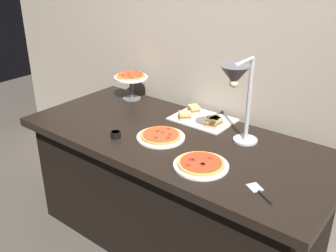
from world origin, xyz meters
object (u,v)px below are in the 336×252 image
object	(u,v)px
pizza_plate_front	(161,136)
sandwich_platter	(202,118)
serving_spatula	(260,192)
pizza_plate_raised_stand	(131,79)
sauce_cup_near	(116,134)
pizza_plate_center	(201,164)
heat_lamp	(237,84)

from	to	relation	value
pizza_plate_front	sandwich_platter	size ratio (longest dim) A/B	0.74
serving_spatula	sandwich_platter	bearing A→B (deg)	141.96
pizza_plate_raised_stand	sauce_cup_near	size ratio (longest dim) A/B	4.03
pizza_plate_front	pizza_plate_center	bearing A→B (deg)	-18.91
heat_lamp	pizza_plate_center	xyz separation A→B (m)	(-0.04, -0.24, -0.37)
heat_lamp	pizza_plate_raised_stand	size ratio (longest dim) A/B	2.04
heat_lamp	pizza_plate_front	world-z (taller)	heat_lamp
pizza_plate_center	sandwich_platter	size ratio (longest dim) A/B	0.74
sauce_cup_near	pizza_plate_center	bearing A→B (deg)	3.03
pizza_plate_center	pizza_plate_raised_stand	size ratio (longest dim) A/B	1.17
sandwich_platter	pizza_plate_front	bearing A→B (deg)	-98.82
heat_lamp	pizza_plate_raised_stand	bearing A→B (deg)	165.61
sauce_cup_near	serving_spatula	size ratio (longest dim) A/B	0.37
pizza_plate_center	serving_spatula	world-z (taller)	pizza_plate_center
heat_lamp	sauce_cup_near	xyz separation A→B (m)	(-0.62, -0.27, -0.36)
pizza_plate_front	sauce_cup_near	size ratio (longest dim) A/B	4.69
heat_lamp	sandwich_platter	xyz separation A→B (m)	(-0.35, 0.23, -0.36)
pizza_plate_center	serving_spatula	distance (m)	0.34
heat_lamp	pizza_plate_raised_stand	xyz separation A→B (m)	(-0.98, 0.25, -0.23)
pizza_plate_center	pizza_plate_raised_stand	bearing A→B (deg)	152.27
serving_spatula	heat_lamp	bearing A→B (deg)	137.62
pizza_plate_raised_stand	sandwich_platter	bearing A→B (deg)	-1.62
pizza_plate_center	sauce_cup_near	world-z (taller)	sauce_cup_near
pizza_plate_raised_stand	sandwich_platter	xyz separation A→B (m)	(0.63, -0.02, -0.13)
heat_lamp	serving_spatula	world-z (taller)	heat_lamp
pizza_plate_raised_stand	serving_spatula	bearing A→B (deg)	-22.24
sandwich_platter	serving_spatula	xyz separation A→B (m)	(0.65, -0.50, -0.02)
pizza_plate_front	pizza_plate_raised_stand	world-z (taller)	pizza_plate_raised_stand
sauce_cup_near	pizza_plate_front	bearing A→B (deg)	35.98
pizza_plate_front	serving_spatula	bearing A→B (deg)	-12.25
heat_lamp	sauce_cup_near	size ratio (longest dim) A/B	8.22
pizza_plate_front	sandwich_platter	xyz separation A→B (m)	(0.05, 0.35, 0.01)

